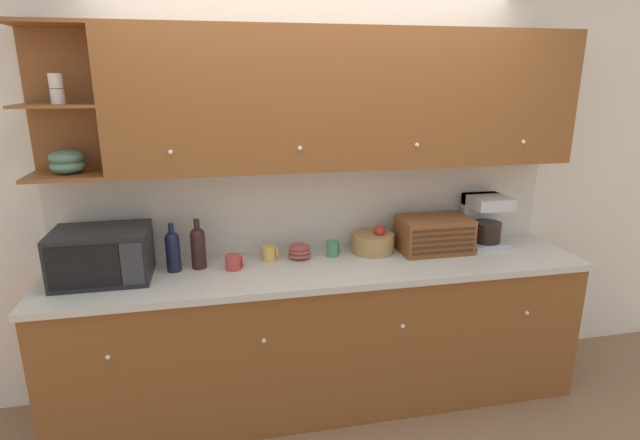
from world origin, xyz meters
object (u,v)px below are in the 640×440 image
bread_box (434,234)px  coffee_maker (484,220)px  microwave (102,255)px  mug_patterned_third (333,249)px  wine_bottle (173,249)px  mug_blue_second (269,253)px  mug (234,262)px  bowl_stack_on_counter (300,251)px  fruit_basket (373,242)px  second_wine_bottle (198,246)px

bread_box → coffee_maker: (0.39, 0.07, 0.06)m
microwave → mug_patterned_third: size_ratio=5.34×
microwave → wine_bottle: (0.37, 0.05, -0.01)m
mug_patterned_third → mug_blue_second: bearing=178.5°
mug → mug_blue_second: bearing=27.1°
bowl_stack_on_counter → mug_patterned_third: (0.21, -0.00, 0.00)m
wine_bottle → mug: wine_bottle is taller
bowl_stack_on_counter → mug: bearing=-165.7°
fruit_basket → coffee_maker: 0.79m
coffee_maker → fruit_basket: bearing=-179.4°
mug → bowl_stack_on_counter: 0.42m
mug_blue_second → fruit_basket: fruit_basket is taller
bread_box → mug_patterned_third: bearing=176.0°
mug → coffee_maker: (1.68, 0.13, 0.13)m
wine_bottle → fruit_basket: 1.24m
mug → fruit_basket: bearing=7.5°
bowl_stack_on_counter → second_wine_bottle: bearing=-176.5°
fruit_basket → mug: bearing=-172.5°
wine_bottle → second_wine_bottle: 0.14m
microwave → fruit_basket: microwave is taller
second_wine_bottle → fruit_basket: second_wine_bottle is taller
second_wine_bottle → mug: bearing=-18.5°
bread_box → fruit_basket: bearing=170.9°
mug → coffee_maker: 1.68m
second_wine_bottle → bread_box: bearing=-0.4°
mug_patterned_third → bread_box: size_ratio=0.21×
mug → bread_box: (1.28, 0.06, 0.07)m
second_wine_bottle → bowl_stack_on_counter: size_ratio=2.05×
microwave → coffee_maker: (2.39, 0.13, 0.02)m
wine_bottle → bread_box: wine_bottle is taller
bowl_stack_on_counter → mug_patterned_third: 0.21m
bread_box → coffee_maker: bearing=10.2°
wine_bottle → mug_blue_second: wine_bottle is taller
mug → mug_blue_second: (0.22, 0.11, 0.00)m
mug_blue_second → bowl_stack_on_counter: 0.19m
mug → fruit_basket: (0.90, 0.12, 0.02)m
mug_patterned_third → bread_box: bread_box is taller
microwave → bowl_stack_on_counter: microwave is taller
bread_box → coffee_maker: 0.40m
mug → fruit_basket: size_ratio=0.39×
fruit_basket → bread_box: (0.39, -0.06, 0.05)m
second_wine_bottle → mug_patterned_third: size_ratio=3.14×
second_wine_bottle → mug_blue_second: 0.43m
mug → fruit_basket: fruit_basket is taller
mug_blue_second → mug_patterned_third: (0.40, -0.01, 0.00)m
fruit_basket → bread_box: bearing=-9.1°
second_wine_bottle → mug_patterned_third: 0.83m
second_wine_bottle → bowl_stack_on_counter: 0.62m
mug → mug_blue_second: size_ratio=1.07×
bowl_stack_on_counter → fruit_basket: size_ratio=0.54×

